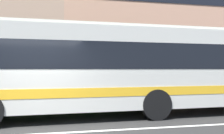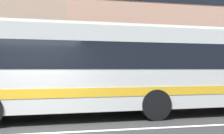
% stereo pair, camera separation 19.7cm
% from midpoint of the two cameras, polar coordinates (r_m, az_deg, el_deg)
% --- Properties ---
extents(ground_plane, '(160.00, 160.00, 0.00)m').
position_cam_midpoint_polar(ground_plane, '(7.27, -15.06, -13.61)').
color(ground_plane, '#2B2A29').
extents(lane_centre_line, '(60.00, 0.16, 0.01)m').
position_cam_midpoint_polar(lane_centre_line, '(7.27, -15.06, -13.58)').
color(lane_centre_line, silver).
rests_on(lane_centre_line, ground_plane).
extents(apartment_block_right, '(23.72, 10.34, 13.29)m').
position_cam_midpoint_polar(apartment_block_right, '(26.62, 17.00, 10.44)').
color(apartment_block_right, tan).
rests_on(apartment_block_right, ground_plane).
extents(transit_bus, '(10.95, 2.98, 3.13)m').
position_cam_midpoint_polar(transit_bus, '(9.66, 3.44, 0.00)').
color(transit_bus, beige).
rests_on(transit_bus, ground_plane).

